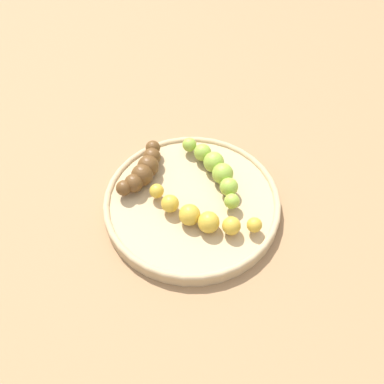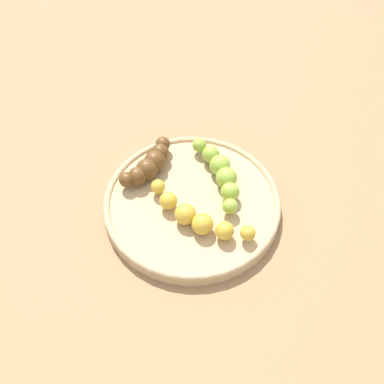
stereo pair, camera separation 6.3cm
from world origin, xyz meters
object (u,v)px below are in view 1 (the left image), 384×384
Objects in this scene: fruit_bowl at (192,203)px; banana_spotted at (200,215)px; banana_overripe at (143,170)px; banana_green at (216,169)px.

banana_spotted is (0.04, 0.01, 0.02)m from fruit_bowl.
banana_overripe reaches higher than fruit_bowl.
banana_green is 1.15× the size of banana_overripe.
banana_green is at bearing 147.50° from fruit_bowl.
fruit_bowl is 1.60× the size of banana_spotted.
banana_spotted reaches higher than fruit_bowl.
banana_green is (-0.09, 0.02, 0.00)m from banana_spotted.
banana_green is at bearing 25.46° from banana_overripe.
fruit_bowl is at bearing -6.84° from banana_overripe.
banana_green reaches higher than banana_spotted.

